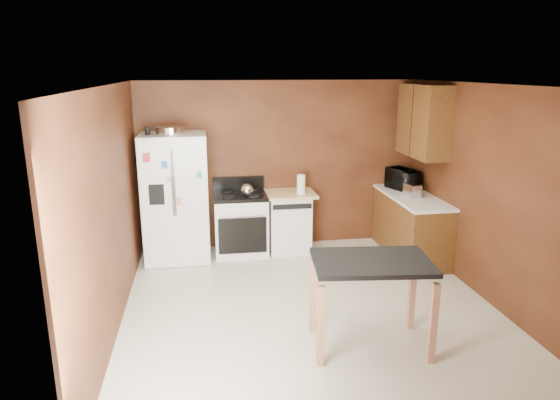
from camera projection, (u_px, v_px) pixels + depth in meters
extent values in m
plane|color=beige|center=(311.00, 309.00, 5.71)|extent=(4.50, 4.50, 0.00)
plane|color=white|center=(315.00, 85.00, 5.07)|extent=(4.50, 4.50, 0.00)
plane|color=#5D3018|center=(280.00, 165.00, 7.53)|extent=(4.20, 0.00, 4.20)
plane|color=#5D3018|center=(388.00, 294.00, 3.24)|extent=(4.20, 0.00, 4.20)
plane|color=#5D3018|center=(111.00, 212.00, 5.07)|extent=(0.00, 4.50, 4.50)
plane|color=#5D3018|center=(492.00, 196.00, 5.70)|extent=(0.00, 4.50, 4.50)
cylinder|color=silver|center=(170.00, 130.00, 6.77)|extent=(0.40, 0.40, 0.10)
cylinder|color=black|center=(148.00, 131.00, 6.66)|extent=(0.07, 0.07, 0.11)
sphere|color=silver|center=(247.00, 190.00, 7.07)|extent=(0.18, 0.18, 0.18)
cylinder|color=white|center=(301.00, 184.00, 7.24)|extent=(0.13, 0.13, 0.28)
cylinder|color=green|center=(300.00, 188.00, 7.41)|extent=(0.12, 0.12, 0.10)
cube|color=silver|center=(412.00, 190.00, 7.07)|extent=(0.19, 0.27, 0.18)
imported|color=black|center=(403.00, 180.00, 7.49)|extent=(0.50, 0.59, 0.28)
cube|color=white|center=(176.00, 197.00, 7.03)|extent=(0.90, 0.75, 1.80)
cube|color=white|center=(156.00, 185.00, 6.56)|extent=(0.43, 0.02, 1.20)
cube|color=white|center=(191.00, 184.00, 6.62)|extent=(0.43, 0.02, 1.20)
cube|color=white|center=(177.00, 248.00, 6.82)|extent=(0.88, 0.02, 0.54)
cube|color=black|center=(157.00, 195.00, 6.58)|extent=(0.20, 0.01, 0.28)
cylinder|color=silver|center=(172.00, 183.00, 6.56)|extent=(0.02, 0.02, 0.90)
cylinder|color=silver|center=(174.00, 183.00, 6.56)|extent=(0.02, 0.02, 0.90)
cube|color=red|center=(146.00, 158.00, 6.42)|extent=(0.09, 0.00, 0.12)
cube|color=blue|center=(164.00, 165.00, 6.48)|extent=(0.08, 0.00, 0.10)
cube|color=#3EAF63|center=(199.00, 175.00, 6.59)|extent=(0.07, 0.00, 0.09)
cube|color=#F17C6B|center=(178.00, 201.00, 6.63)|extent=(0.08, 0.00, 0.11)
cube|color=#85BCC8|center=(169.00, 180.00, 6.54)|extent=(0.07, 0.00, 0.07)
cube|color=white|center=(241.00, 225.00, 7.34)|extent=(0.76, 0.65, 0.85)
cube|color=black|center=(240.00, 196.00, 7.22)|extent=(0.76, 0.65, 0.05)
cube|color=black|center=(238.00, 183.00, 7.47)|extent=(0.76, 0.06, 0.20)
cube|color=black|center=(243.00, 236.00, 7.03)|extent=(0.68, 0.02, 0.52)
cylinder|color=silver|center=(242.00, 216.00, 6.95)|extent=(0.62, 0.02, 0.02)
cylinder|color=black|center=(227.00, 192.00, 7.34)|extent=(0.17, 0.17, 0.02)
cylinder|color=black|center=(251.00, 191.00, 7.40)|extent=(0.17, 0.17, 0.02)
cylinder|color=black|center=(228.00, 197.00, 7.04)|extent=(0.17, 0.17, 0.02)
cylinder|color=black|center=(253.00, 196.00, 7.09)|extent=(0.17, 0.17, 0.02)
cube|color=white|center=(288.00, 223.00, 7.47)|extent=(0.60, 0.60, 0.85)
cube|color=black|center=(292.00, 207.00, 7.09)|extent=(0.56, 0.02, 0.07)
cube|color=tan|center=(289.00, 194.00, 7.36)|extent=(0.78, 0.62, 0.04)
cube|color=brown|center=(411.00, 227.00, 7.25)|extent=(0.60, 1.55, 0.86)
cube|color=white|center=(413.00, 197.00, 7.14)|extent=(0.63, 1.58, 0.04)
cube|color=brown|center=(423.00, 121.00, 6.98)|extent=(0.35, 1.05, 1.00)
cube|color=black|center=(411.00, 121.00, 6.95)|extent=(0.01, 0.01, 1.00)
cube|color=black|center=(372.00, 262.00, 4.74)|extent=(1.18, 0.86, 0.05)
cube|color=#A57150|center=(313.00, 295.00, 5.15)|extent=(0.07, 0.07, 0.80)
cube|color=#A57150|center=(412.00, 293.00, 5.19)|extent=(0.07, 0.07, 0.80)
cube|color=#A57150|center=(321.00, 326.00, 4.53)|extent=(0.07, 0.07, 0.80)
cube|color=#A57150|center=(433.00, 324.00, 4.58)|extent=(0.07, 0.07, 0.80)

